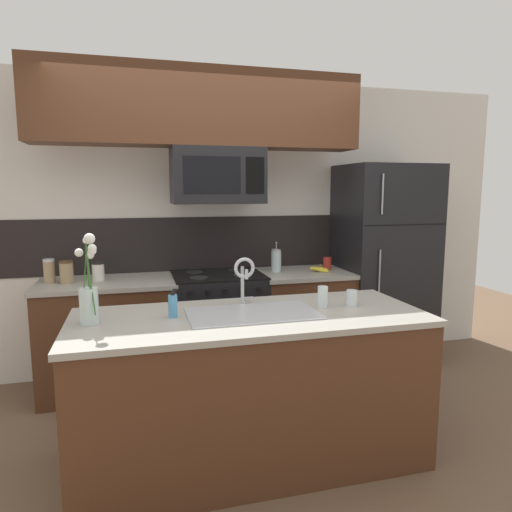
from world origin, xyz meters
The scene contains 22 objects.
ground_plane centered at (0.00, 0.00, 0.00)m, with size 10.00×10.00×0.00m, color brown.
rear_partition centered at (0.30, 1.28, 1.30)m, with size 5.20×0.10×2.60m, color silver.
splash_band centered at (0.00, 1.22, 1.15)m, with size 3.64×0.01×0.48m, color black.
back_counter_left centered at (-0.90, 0.90, 0.46)m, with size 1.08×0.65×0.91m.
back_counter_right centered at (0.77, 0.90, 0.46)m, with size 0.81×0.65×0.91m.
stove_range centered at (0.00, 0.90, 0.46)m, with size 0.76×0.64×0.93m.
microwave centered at (0.00, 0.88, 1.74)m, with size 0.74×0.40×0.45m.
upper_cabinet_band centered at (-0.13, 0.85, 2.27)m, with size 2.59×0.34×0.60m, color #4C2B19.
refrigerator centered at (1.57, 0.92, 0.93)m, with size 0.81×0.74×1.86m.
storage_jar_tall centered at (-1.33, 0.92, 1.01)m, with size 0.08×0.08×0.19m.
storage_jar_medium centered at (-1.20, 0.89, 1.00)m, with size 0.10×0.10×0.18m.
storage_jar_short centered at (-0.97, 0.94, 0.98)m, with size 0.10×0.10×0.15m.
banana_bunch centered at (0.91, 0.84, 0.93)m, with size 0.19×0.12×0.08m.
french_press centered at (0.54, 0.96, 1.01)m, with size 0.09×0.09×0.27m.
coffee_tin centered at (1.02, 0.95, 0.97)m, with size 0.08×0.08×0.11m, color #B22D23.
island_counter centered at (-0.03, -0.35, 0.46)m, with size 2.06×0.83×0.91m.
kitchen_sink centered at (-0.02, -0.35, 0.84)m, with size 0.76×0.44×0.16m.
sink_faucet centered at (-0.02, -0.13, 1.11)m, with size 0.14×0.14×0.31m.
dish_soap_bottle centered at (-0.48, -0.30, 0.98)m, with size 0.06×0.05×0.16m.
drinking_glass centered at (0.44, -0.30, 0.97)m, with size 0.06×0.06×0.13m.
spare_glass centered at (0.63, -0.32, 0.96)m, with size 0.07×0.07×0.10m.
flower_vase centered at (-0.92, -0.32, 1.06)m, with size 0.12×0.16×0.50m.
Camera 1 is at (-0.67, -2.86, 1.63)m, focal length 32.00 mm.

